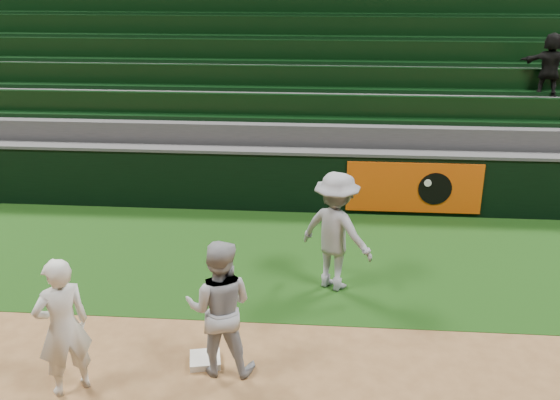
% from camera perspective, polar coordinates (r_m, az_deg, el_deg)
% --- Properties ---
extents(ground, '(70.00, 70.00, 0.00)m').
position_cam_1_polar(ground, '(8.12, -5.81, -14.35)').
color(ground, brown).
rests_on(ground, ground).
extents(foul_grass, '(36.00, 4.20, 0.01)m').
position_cam_1_polar(foul_grass, '(10.68, -3.00, -5.08)').
color(foul_grass, black).
rests_on(foul_grass, ground).
extents(first_base, '(0.44, 0.44, 0.08)m').
position_cam_1_polar(first_base, '(8.07, -6.86, -14.30)').
color(first_base, white).
rests_on(first_base, ground).
extents(first_baseman, '(0.73, 0.71, 1.69)m').
position_cam_1_polar(first_baseman, '(7.54, -19.26, -10.91)').
color(first_baseman, silver).
rests_on(first_baseman, ground).
extents(baserunner, '(0.84, 0.66, 1.71)m').
position_cam_1_polar(baserunner, '(7.50, -5.54, -9.77)').
color(baserunner, '#9FA1A9').
rests_on(baserunner, ground).
extents(base_coach, '(1.37, 1.21, 1.84)m').
position_cam_1_polar(base_coach, '(9.33, 5.15, -2.89)').
color(base_coach, gray).
rests_on(base_coach, foul_grass).
extents(field_wall, '(36.00, 0.45, 1.25)m').
position_cam_1_polar(field_wall, '(12.45, -1.64, 1.94)').
color(field_wall, black).
rests_on(field_wall, ground).
extents(stadium_seating, '(36.00, 5.95, 5.46)m').
position_cam_1_polar(stadium_seating, '(15.82, -0.30, 10.03)').
color(stadium_seating, '#353537').
rests_on(stadium_seating, ground).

